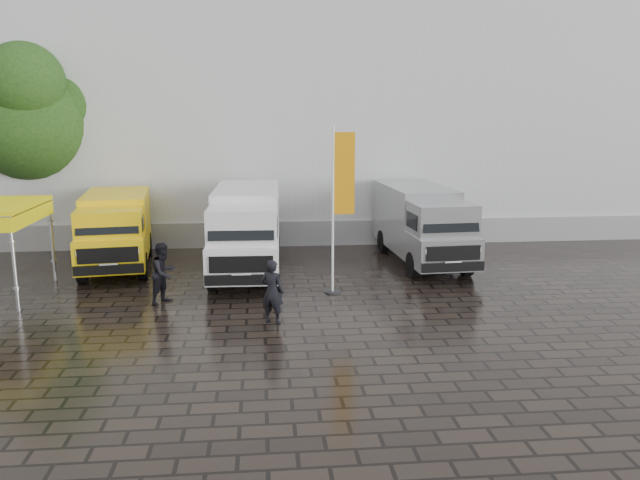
# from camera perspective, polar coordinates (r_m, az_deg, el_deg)

# --- Properties ---
(ground) EXTENTS (120.00, 120.00, 0.00)m
(ground) POSITION_cam_1_polar(r_m,az_deg,el_deg) (17.51, 2.63, -5.97)
(ground) COLOR black
(ground) RESTS_ON ground
(exhibition_hall) EXTENTS (44.00, 16.00, 12.00)m
(exhibition_hall) POSITION_cam_1_polar(r_m,az_deg,el_deg) (32.81, 2.30, 12.92)
(exhibition_hall) COLOR silver
(exhibition_hall) RESTS_ON ground
(hall_plinth) EXTENTS (44.00, 0.15, 1.00)m
(hall_plinth) POSITION_cam_1_polar(r_m,az_deg,el_deg) (25.31, 4.63, 0.72)
(hall_plinth) COLOR gray
(hall_plinth) RESTS_ON ground
(van_yellow) EXTENTS (2.76, 5.65, 2.51)m
(van_yellow) POSITION_cam_1_polar(r_m,az_deg,el_deg) (22.41, -18.16, 0.68)
(van_yellow) COLOR yellow
(van_yellow) RESTS_ON ground
(van_white) EXTENTS (2.30, 6.43, 2.76)m
(van_white) POSITION_cam_1_polar(r_m,az_deg,el_deg) (20.74, -6.73, 0.70)
(van_white) COLOR white
(van_white) RESTS_ON ground
(van_silver) EXTENTS (2.42, 6.23, 2.65)m
(van_silver) POSITION_cam_1_polar(r_m,az_deg,el_deg) (22.31, 9.31, 1.26)
(van_silver) COLOR #A0A1A4
(van_silver) RESTS_ON ground
(flagpole) EXTENTS (0.88, 0.50, 4.92)m
(flagpole) POSITION_cam_1_polar(r_m,az_deg,el_deg) (18.13, 1.76, 3.56)
(flagpole) COLOR black
(flagpole) RESTS_ON ground
(tree) EXTENTS (4.49, 4.49, 8.06)m
(tree) POSITION_cam_1_polar(r_m,az_deg,el_deg) (26.78, -25.13, 10.34)
(tree) COLOR black
(tree) RESTS_ON ground
(wheelie_bin) EXTENTS (0.73, 0.73, 1.11)m
(wheelie_bin) POSITION_cam_1_polar(r_m,az_deg,el_deg) (25.58, 12.70, 0.71)
(wheelie_bin) COLOR black
(wheelie_bin) RESTS_ON ground
(person_front) EXTENTS (0.72, 0.62, 1.66)m
(person_front) POSITION_cam_1_polar(r_m,az_deg,el_deg) (15.89, -4.40, -4.72)
(person_front) COLOR black
(person_front) RESTS_ON ground
(person_tent) EXTENTS (1.02, 1.07, 1.74)m
(person_tent) POSITION_cam_1_polar(r_m,az_deg,el_deg) (18.01, -14.08, -2.94)
(person_tent) COLOR black
(person_tent) RESTS_ON ground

